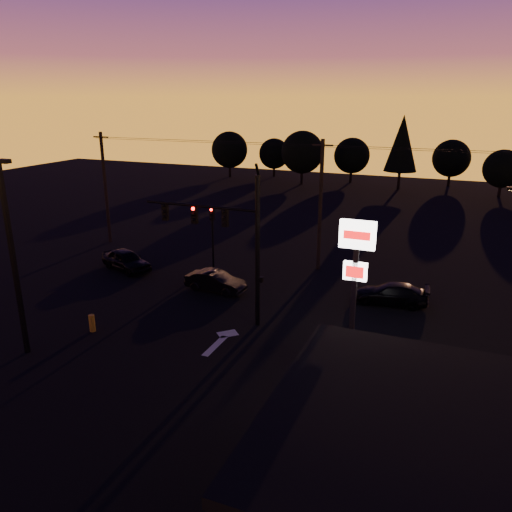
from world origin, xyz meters
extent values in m
plane|color=black|center=(0.00, 0.00, 0.00)|extent=(120.00, 120.00, 0.00)
cube|color=beige|center=(0.50, 1.00, 0.01)|extent=(0.35, 2.20, 0.01)
cube|color=beige|center=(0.50, 2.40, 0.01)|extent=(1.20, 1.20, 0.01)
cylinder|color=black|center=(1.50, 4.00, 4.00)|extent=(0.24, 0.24, 8.00)
cylinder|color=black|center=(1.50, 4.00, 8.20)|extent=(0.14, 0.52, 0.76)
cylinder|color=black|center=(-1.75, 4.00, 6.20)|extent=(6.50, 0.16, 0.16)
cube|color=black|center=(-0.30, 4.00, 5.70)|extent=(0.32, 0.22, 0.95)
sphere|color=black|center=(-0.30, 3.87, 6.05)|extent=(0.18, 0.18, 0.18)
sphere|color=black|center=(-0.30, 3.87, 5.75)|extent=(0.18, 0.18, 0.18)
sphere|color=black|center=(-0.30, 3.87, 5.45)|extent=(0.18, 0.18, 0.18)
cube|color=black|center=(-2.10, 4.00, 5.70)|extent=(0.32, 0.22, 0.95)
sphere|color=#FF0705|center=(-2.10, 3.87, 6.05)|extent=(0.18, 0.18, 0.18)
sphere|color=black|center=(-2.10, 3.87, 5.75)|extent=(0.18, 0.18, 0.18)
sphere|color=black|center=(-2.10, 3.87, 5.45)|extent=(0.18, 0.18, 0.18)
cube|color=black|center=(-3.90, 4.00, 5.70)|extent=(0.32, 0.22, 0.95)
sphere|color=black|center=(-3.90, 3.87, 6.05)|extent=(0.18, 0.18, 0.18)
sphere|color=black|center=(-3.90, 3.87, 5.75)|extent=(0.18, 0.18, 0.18)
sphere|color=black|center=(-3.90, 3.87, 5.45)|extent=(0.18, 0.18, 0.18)
cube|color=black|center=(1.68, 4.00, 2.60)|extent=(0.22, 0.18, 0.28)
cylinder|color=black|center=(-5.00, 11.50, 1.80)|extent=(0.14, 0.14, 3.60)
cube|color=black|center=(-5.00, 11.50, 3.90)|extent=(0.30, 0.20, 0.90)
sphere|color=#FF0705|center=(-5.00, 11.38, 4.22)|extent=(0.18, 0.18, 0.18)
sphere|color=black|center=(-5.00, 11.38, 3.94)|extent=(0.18, 0.18, 0.18)
sphere|color=black|center=(-5.00, 11.38, 3.66)|extent=(0.18, 0.18, 0.18)
cube|color=black|center=(-7.50, -3.00, 4.50)|extent=(0.18, 0.18, 9.00)
cube|color=black|center=(-7.15, -3.00, 9.05)|extent=(0.55, 0.30, 0.18)
cube|color=black|center=(7.00, 1.50, 3.20)|extent=(0.22, 0.22, 6.40)
cube|color=white|center=(7.00, 1.50, 6.20)|extent=(1.50, 0.25, 1.20)
cube|color=red|center=(7.00, 1.36, 6.20)|extent=(1.10, 0.02, 0.35)
cube|color=white|center=(7.00, 1.50, 4.60)|extent=(1.00, 0.22, 0.80)
cube|color=red|center=(7.00, 1.37, 4.60)|extent=(0.75, 0.02, 0.50)
cylinder|color=black|center=(-16.00, 14.00, 4.50)|extent=(0.26, 0.26, 9.00)
cube|color=black|center=(-16.00, 14.00, 8.60)|extent=(1.40, 0.10, 0.10)
cylinder|color=black|center=(2.00, 14.00, 4.50)|extent=(0.26, 0.26, 9.00)
cube|color=black|center=(2.00, 14.00, 8.60)|extent=(1.40, 0.10, 0.10)
cylinder|color=black|center=(-7.00, 13.40, 8.55)|extent=(18.00, 0.02, 0.02)
cylinder|color=black|center=(-7.00, 14.00, 8.60)|extent=(18.00, 0.02, 0.02)
cylinder|color=black|center=(-7.00, 14.60, 8.55)|extent=(18.00, 0.02, 0.02)
cylinder|color=black|center=(11.00, 13.40, 8.55)|extent=(18.00, 0.02, 0.02)
cylinder|color=black|center=(11.00, 14.00, 8.60)|extent=(18.00, 0.02, 0.02)
cylinder|color=black|center=(11.00, 14.60, 8.55)|extent=(18.00, 0.02, 0.02)
cube|color=black|center=(9.00, -3.48, 1.40)|extent=(2.20, 0.05, 1.60)
cube|color=black|center=(12.00, -3.48, 1.40)|extent=(2.20, 0.05, 1.60)
cylinder|color=#B68818|center=(-6.12, -0.01, 0.46)|extent=(0.30, 0.30, 0.91)
cylinder|color=black|center=(-22.00, 50.00, 0.81)|extent=(0.36, 0.36, 1.62)
sphere|color=black|center=(-22.00, 50.00, 4.06)|extent=(5.36, 5.36, 5.36)
cylinder|color=black|center=(-16.00, 53.00, 0.69)|extent=(0.36, 0.36, 1.38)
sphere|color=black|center=(-16.00, 53.00, 3.44)|extent=(4.54, 4.54, 4.54)
cylinder|color=black|center=(-10.00, 48.00, 0.88)|extent=(0.36, 0.36, 1.75)
sphere|color=black|center=(-10.00, 48.00, 4.38)|extent=(5.77, 5.78, 5.78)
cylinder|color=black|center=(-4.00, 52.00, 0.75)|extent=(0.36, 0.36, 1.50)
sphere|color=black|center=(-4.00, 52.00, 3.75)|extent=(4.95, 4.95, 4.95)
cylinder|color=black|center=(3.00, 49.00, 1.19)|extent=(0.36, 0.36, 2.38)
cone|color=black|center=(3.00, 49.00, 5.94)|extent=(4.18, 4.18, 7.12)
cylinder|color=black|center=(9.00, 54.00, 0.75)|extent=(0.36, 0.36, 1.50)
sphere|color=black|center=(9.00, 54.00, 3.75)|extent=(4.95, 4.95, 4.95)
cylinder|color=black|center=(15.00, 48.00, 0.69)|extent=(0.36, 0.36, 1.38)
sphere|color=black|center=(15.00, 48.00, 3.44)|extent=(4.54, 4.54, 4.54)
imported|color=black|center=(-10.40, 8.68, 0.72)|extent=(4.53, 3.02, 1.43)
imported|color=black|center=(-2.78, 7.50, 0.64)|extent=(3.94, 1.59, 1.27)
imported|color=black|center=(7.64, 9.65, 0.62)|extent=(4.44, 2.15, 1.25)
imported|color=black|center=(11.02, -2.37, 0.77)|extent=(3.55, 5.91, 1.54)
camera|label=1|loc=(10.75, -18.45, 11.64)|focal=35.00mm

